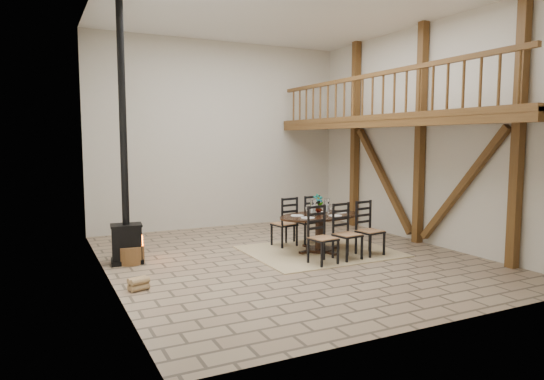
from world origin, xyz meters
name	(u,v)px	position (x,y,z in m)	size (l,w,h in m)	color
ground	(289,258)	(0.00, 0.00, 0.00)	(8.00, 8.00, 0.00)	gray
room_shell	(341,109)	(1.19, 0.00, 3.01)	(7.02, 8.02, 5.01)	beige
rug	(320,251)	(0.83, 0.18, 0.01)	(3.00, 2.50, 0.02)	tan
dining_table	(323,233)	(0.84, 0.06, 0.43)	(2.08, 2.33, 1.24)	black
wood_stove	(126,204)	(-3.03, 1.01, 1.15)	(0.64, 0.52, 5.00)	black
log_basket	(130,254)	(-2.97, 0.97, 0.19)	(0.53, 0.53, 0.44)	brown
log_stack	(139,284)	(-3.16, -0.81, 0.10)	(0.35, 0.29, 0.21)	tan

